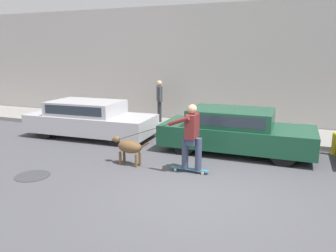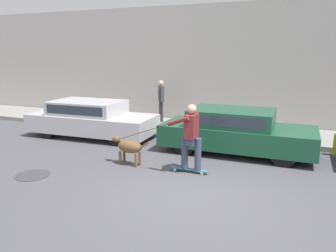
{
  "view_description": "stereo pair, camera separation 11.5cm",
  "coord_description": "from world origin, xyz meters",
  "px_view_note": "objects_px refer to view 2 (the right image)",
  "views": [
    {
      "loc": [
        1.79,
        -6.1,
        2.8
      ],
      "look_at": [
        -1.23,
        1.66,
        0.95
      ],
      "focal_mm": 35.0,
      "sensor_mm": 36.0,
      "label": 1
    },
    {
      "loc": [
        1.9,
        -6.06,
        2.8
      ],
      "look_at": [
        -1.23,
        1.66,
        0.95
      ],
      "focal_mm": 35.0,
      "sensor_mm": 36.0,
      "label": 2
    }
  ],
  "objects_px": {
    "parked_car_1": "(236,131)",
    "fire_hydrant": "(336,143)",
    "parked_car_0": "(91,119)",
    "pedestrian_with_bag": "(161,99)",
    "skateboarder": "(191,135)",
    "dog": "(129,147)"
  },
  "relations": [
    {
      "from": "parked_car_1",
      "to": "parked_car_0",
      "type": "bearing_deg",
      "value": -179.78
    },
    {
      "from": "skateboarder",
      "to": "pedestrian_with_bag",
      "type": "distance_m",
      "value": 5.37
    },
    {
      "from": "dog",
      "to": "skateboarder",
      "type": "relative_size",
      "value": 0.45
    },
    {
      "from": "fire_hydrant",
      "to": "pedestrian_with_bag",
      "type": "bearing_deg",
      "value": 163.26
    },
    {
      "from": "fire_hydrant",
      "to": "parked_car_1",
      "type": "bearing_deg",
      "value": -164.69
    },
    {
      "from": "skateboarder",
      "to": "fire_hydrant",
      "type": "bearing_deg",
      "value": -140.58
    },
    {
      "from": "parked_car_0",
      "to": "fire_hydrant",
      "type": "height_order",
      "value": "parked_car_0"
    },
    {
      "from": "parked_car_0",
      "to": "pedestrian_with_bag",
      "type": "height_order",
      "value": "pedestrian_with_bag"
    },
    {
      "from": "skateboarder",
      "to": "pedestrian_with_bag",
      "type": "relative_size",
      "value": 1.52
    },
    {
      "from": "dog",
      "to": "pedestrian_with_bag",
      "type": "distance_m",
      "value": 4.81
    },
    {
      "from": "parked_car_0",
      "to": "skateboarder",
      "type": "height_order",
      "value": "skateboarder"
    },
    {
      "from": "parked_car_1",
      "to": "fire_hydrant",
      "type": "xyz_separation_m",
      "value": [
        2.67,
        0.73,
        -0.27
      ]
    },
    {
      "from": "dog",
      "to": "fire_hydrant",
      "type": "xyz_separation_m",
      "value": [
        5.0,
        2.81,
        -0.11
      ]
    },
    {
      "from": "parked_car_1",
      "to": "dog",
      "type": "xyz_separation_m",
      "value": [
        -2.32,
        -2.08,
        -0.16
      ]
    },
    {
      "from": "dog",
      "to": "parked_car_0",
      "type": "bearing_deg",
      "value": -34.45
    },
    {
      "from": "dog",
      "to": "skateboarder",
      "type": "distance_m",
      "value": 1.71
    },
    {
      "from": "parked_car_1",
      "to": "pedestrian_with_bag",
      "type": "distance_m",
      "value": 4.3
    },
    {
      "from": "skateboarder",
      "to": "fire_hydrant",
      "type": "distance_m",
      "value": 4.39
    },
    {
      "from": "parked_car_1",
      "to": "pedestrian_with_bag",
      "type": "height_order",
      "value": "pedestrian_with_bag"
    },
    {
      "from": "parked_car_0",
      "to": "pedestrian_with_bag",
      "type": "distance_m",
      "value": 3.0
    },
    {
      "from": "parked_car_0",
      "to": "fire_hydrant",
      "type": "relative_size",
      "value": 6.44
    },
    {
      "from": "dog",
      "to": "parked_car_1",
      "type": "bearing_deg",
      "value": -133.89
    }
  ]
}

